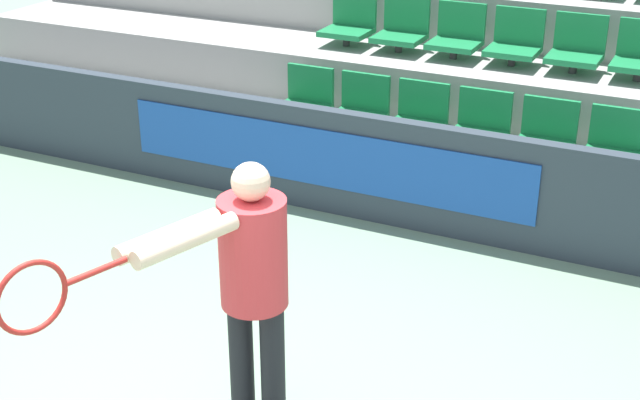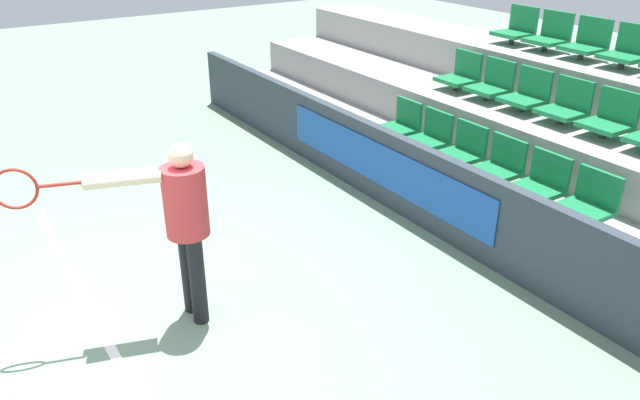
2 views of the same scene
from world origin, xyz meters
The scene contains 22 objects.
ground_plane centered at (0.00, 0.00, 0.00)m, with size 30.00×30.00×0.00m, color gray.
court_baseline centered at (0.00, -0.06, 0.00)m, with size 5.47×0.08×0.01m.
barrier_wall centered at (-0.02, 3.39, 0.44)m, with size 11.08×0.14×0.88m.
bleacher_tier_front centered at (0.00, 3.95, 0.24)m, with size 10.68×0.96×0.48m.
bleacher_tier_middle centered at (0.00, 4.91, 0.48)m, with size 10.68×0.96×0.97m.
bleacher_tier_back centered at (0.00, 5.87, 0.73)m, with size 10.68×0.96×1.45m.
stadium_chair_0 centered at (-1.34, 4.07, 0.68)m, with size 0.44×0.42×0.48m.
stadium_chair_1 centered at (-0.80, 4.07, 0.68)m, with size 0.44×0.42×0.48m.
stadium_chair_2 centered at (-0.27, 4.07, 0.68)m, with size 0.44×0.42×0.48m.
stadium_chair_3 centered at (0.27, 4.07, 0.68)m, with size 0.44×0.42×0.48m.
stadium_chair_4 centered at (0.80, 4.07, 0.68)m, with size 0.44×0.42×0.48m.
stadium_chair_5 centered at (1.34, 4.07, 0.68)m, with size 0.44×0.42×0.48m.
stadium_chair_6 centered at (-1.34, 5.03, 1.17)m, with size 0.44×0.42×0.48m.
stadium_chair_7 centered at (-0.80, 5.03, 1.17)m, with size 0.44×0.42×0.48m.
stadium_chair_8 centered at (-0.27, 5.03, 1.17)m, with size 0.44×0.42×0.48m.
stadium_chair_9 centered at (0.27, 5.03, 1.17)m, with size 0.44×0.42×0.48m.
stadium_chair_10 centered at (0.80, 5.03, 1.17)m, with size 0.44×0.42×0.48m.
stadium_chair_12 centered at (-1.34, 5.99, 1.65)m, with size 0.44×0.42×0.48m.
stadium_chair_13 centered at (-0.80, 5.99, 1.65)m, with size 0.44×0.42×0.48m.
stadium_chair_14 centered at (-0.27, 5.99, 1.65)m, with size 0.44×0.42×0.48m.
stadium_chair_15 centered at (0.27, 5.99, 1.65)m, with size 0.44×0.42×0.48m.
tennis_player centered at (0.06, 0.62, 0.97)m, with size 0.60×1.45×1.56m.
Camera 2 is at (4.30, -0.82, 3.19)m, focal length 35.00 mm.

